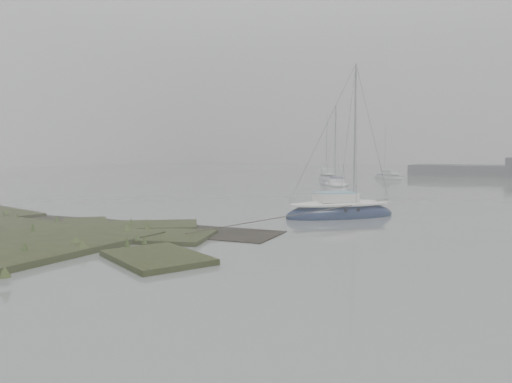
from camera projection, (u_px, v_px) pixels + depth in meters
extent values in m
plane|color=slate|center=(385.00, 191.00, 42.70)|extent=(160.00, 160.00, 0.00)
ellipsoid|color=#121D3C|center=(340.00, 215.00, 25.89)|extent=(5.62, 5.73, 1.47)
ellipsoid|color=white|center=(340.00, 204.00, 25.84)|extent=(4.79, 4.89, 0.41)
cube|color=white|center=(336.00, 197.00, 25.73)|extent=(2.37, 2.39, 0.43)
cube|color=#75B1C7|center=(336.00, 193.00, 25.71)|extent=(2.19, 2.20, 0.07)
cylinder|color=#939399|center=(355.00, 131.00, 25.76)|extent=(0.09, 0.09, 6.90)
cylinder|color=#939399|center=(333.00, 193.00, 25.66)|extent=(1.73, 1.79, 0.08)
ellipsoid|color=silver|center=(336.00, 190.00, 41.95)|extent=(4.02, 5.72, 1.33)
ellipsoid|color=white|center=(336.00, 184.00, 41.91)|extent=(3.39, 4.93, 0.38)
cube|color=white|center=(336.00, 180.00, 41.65)|extent=(1.88, 2.21, 0.39)
cube|color=#191A51|center=(336.00, 178.00, 41.63)|extent=(1.74, 2.03, 0.06)
cylinder|color=#939399|center=(335.00, 143.00, 42.33)|extent=(0.09, 0.09, 6.27)
cylinder|color=#939399|center=(336.00, 178.00, 41.47)|extent=(1.02, 2.00, 0.07)
ellipsoid|color=#B8BCC3|center=(327.00, 179.00, 58.97)|extent=(4.41, 6.20, 1.45)
ellipsoid|color=silver|center=(327.00, 174.00, 58.92)|extent=(3.72, 5.34, 0.41)
cube|color=silver|center=(327.00, 171.00, 58.64)|extent=(2.05, 2.40, 0.43)
cube|color=silver|center=(327.00, 169.00, 58.62)|extent=(1.90, 2.21, 0.07)
cylinder|color=#939399|center=(327.00, 142.00, 59.38)|extent=(0.09, 0.09, 6.81)
cylinder|color=#939399|center=(327.00, 169.00, 58.45)|extent=(1.13, 2.17, 0.08)
ellipsoid|color=#ADB0B6|center=(388.00, 178.00, 60.51)|extent=(4.96, 4.44, 1.22)
ellipsoid|color=white|center=(388.00, 174.00, 60.46)|extent=(4.25, 3.78, 0.35)
cube|color=white|center=(389.00, 172.00, 60.24)|extent=(2.02, 1.92, 0.36)
cube|color=#B2B5BD|center=(389.00, 170.00, 60.22)|extent=(1.86, 1.78, 0.06)
cylinder|color=#939399|center=(385.00, 148.00, 60.80)|extent=(0.08, 0.08, 5.76)
cylinder|color=#939399|center=(390.00, 170.00, 60.09)|extent=(1.61, 1.31, 0.06)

